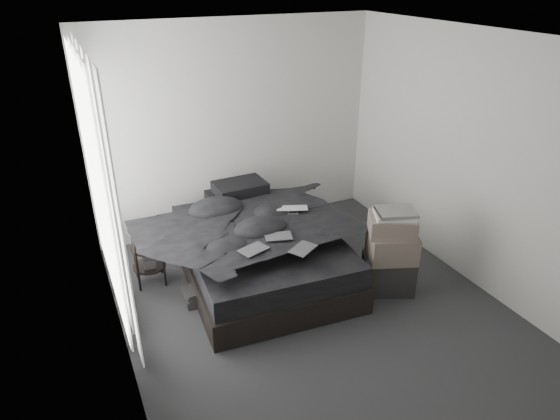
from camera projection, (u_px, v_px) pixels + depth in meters
name	position (u px, v px, depth m)	size (l,w,h in m)	color
floor	(313.00, 308.00, 5.02)	(3.60, 4.20, 0.01)	#2F2F32
ceiling	(323.00, 38.00, 3.88)	(3.60, 4.20, 0.01)	white
wall_back	(236.00, 128.00, 6.16)	(3.60, 0.01, 2.60)	silver
wall_front	(502.00, 330.00, 2.74)	(3.60, 0.01, 2.60)	silver
wall_left	(109.00, 231.00, 3.77)	(0.01, 4.20, 2.60)	silver
wall_right	(471.00, 161.00, 5.13)	(0.01, 4.20, 2.60)	silver
window_left	(96.00, 182.00, 4.49)	(0.02, 2.00, 2.30)	white
curtain_left	(103.00, 189.00, 4.54)	(0.06, 2.12, 2.48)	white
bed	(261.00, 263.00, 5.52)	(1.61, 2.12, 0.29)	black
mattress	(261.00, 243.00, 5.40)	(1.55, 2.06, 0.23)	black
duvet	(262.00, 226.00, 5.26)	(1.57, 1.81, 0.25)	black
pillow_lower	(234.00, 198.00, 6.00)	(0.64, 0.43, 0.14)	black
pillow_upper	(240.00, 188.00, 5.94)	(0.60, 0.41, 0.13)	black
laptop	(293.00, 204.00, 5.41)	(0.34, 0.22, 0.03)	silver
comic_a	(253.00, 242.00, 4.69)	(0.27, 0.18, 0.01)	black
comic_b	(278.00, 229.00, 4.91)	(0.27, 0.18, 0.01)	black
comic_c	(303.00, 240.00, 4.69)	(0.27, 0.18, 0.01)	black
side_stand	(148.00, 256.00, 5.31)	(0.35, 0.35, 0.65)	black
papers	(146.00, 229.00, 5.16)	(0.25, 0.19, 0.01)	white
floor_books	(193.00, 297.00, 5.07)	(0.16, 0.23, 0.16)	black
box_lower	(388.00, 273.00, 5.26)	(0.51, 0.40, 0.38)	black
box_mid	(392.00, 247.00, 5.10)	(0.48, 0.38, 0.29)	#6C5F55
box_upper	(392.00, 225.00, 5.01)	(0.45, 0.36, 0.20)	#6C5F55
art_book_white	(394.00, 215.00, 4.95)	(0.39, 0.31, 0.04)	silver
art_book_snake	(396.00, 212.00, 4.93)	(0.38, 0.30, 0.04)	silver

